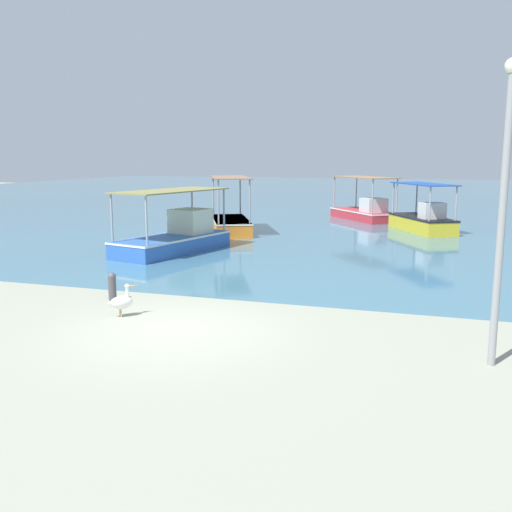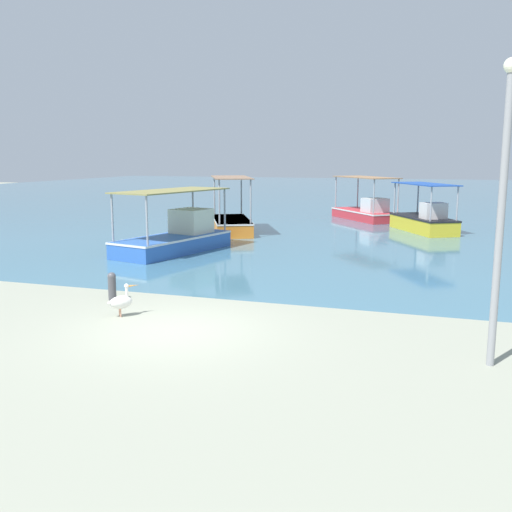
# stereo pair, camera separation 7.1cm
# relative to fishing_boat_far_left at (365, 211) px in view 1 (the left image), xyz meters

# --- Properties ---
(ground) EXTENTS (120.00, 120.00, 0.00)m
(ground) POSITION_rel_fishing_boat_far_left_xyz_m (-1.17, -24.30, -0.57)
(ground) COLOR gray
(harbor_water) EXTENTS (110.00, 90.00, 0.00)m
(harbor_water) POSITION_rel_fishing_boat_far_left_xyz_m (-1.17, 23.70, -0.57)
(harbor_water) COLOR teal
(harbor_water) RESTS_ON ground
(fishing_boat_far_left) EXTENTS (4.71, 5.37, 2.62)m
(fishing_boat_far_left) POSITION_rel_fishing_boat_far_left_xyz_m (0.00, 0.00, 0.00)
(fishing_boat_far_left) COLOR red
(fishing_boat_far_left) RESTS_ON harbor_water
(fishing_boat_near_left) EXTENTS (3.70, 4.90, 2.48)m
(fishing_boat_near_left) POSITION_rel_fishing_boat_far_left_xyz_m (3.57, -4.85, 0.04)
(fishing_boat_near_left) COLOR gold
(fishing_boat_near_left) RESTS_ON harbor_water
(fishing_boat_near_right) EXTENTS (3.74, 5.32, 2.83)m
(fishing_boat_near_right) POSITION_rel_fishing_boat_far_left_xyz_m (-5.85, -8.07, -0.03)
(fishing_boat_near_right) COLOR orange
(fishing_boat_near_right) RESTS_ON harbor_water
(fishing_boat_center) EXTENTS (3.26, 5.74, 2.52)m
(fishing_boat_center) POSITION_rel_fishing_boat_far_left_xyz_m (-5.89, -14.41, 0.06)
(fishing_boat_center) COLOR #3162B8
(fishing_boat_center) RESTS_ON harbor_water
(pelican) EXTENTS (0.62, 0.68, 0.80)m
(pelican) POSITION_rel_fishing_boat_far_left_xyz_m (-2.91, -23.65, -0.19)
(pelican) COLOR #E0997A
(pelican) RESTS_ON ground
(lamp_post) EXTENTS (0.28, 0.28, 5.51)m
(lamp_post) POSITION_rel_fishing_boat_far_left_xyz_m (5.38, -24.42, 2.54)
(lamp_post) COLOR gray
(lamp_post) RESTS_ON ground
(mooring_bollard) EXTENTS (0.22, 0.22, 0.77)m
(mooring_bollard) POSITION_rel_fishing_boat_far_left_xyz_m (-4.01, -22.30, -0.16)
(mooring_bollard) COLOR #47474C
(mooring_bollard) RESTS_ON ground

